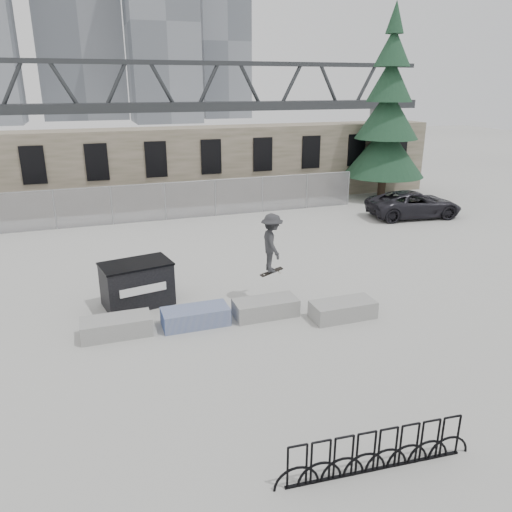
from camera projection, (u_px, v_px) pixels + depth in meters
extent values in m
plane|color=#B0B0AB|center=(232.00, 317.00, 15.67)|extent=(120.00, 120.00, 0.00)
cube|color=#69614D|center=(154.00, 168.00, 29.45)|extent=(36.00, 2.50, 4.50)
cube|color=black|center=(33.00, 165.00, 26.12)|extent=(1.20, 0.12, 2.00)
cube|color=black|center=(97.00, 162.00, 27.11)|extent=(1.20, 0.12, 2.00)
cube|color=black|center=(156.00, 159.00, 28.10)|extent=(1.20, 0.12, 2.00)
cube|color=black|center=(211.00, 157.00, 29.09)|extent=(1.20, 0.12, 2.00)
cube|color=black|center=(263.00, 154.00, 30.07)|extent=(1.20, 0.12, 2.00)
cube|color=black|center=(311.00, 152.00, 31.06)|extent=(1.20, 0.12, 2.00)
cube|color=black|center=(356.00, 150.00, 32.05)|extent=(1.20, 0.12, 2.00)
cube|color=black|center=(399.00, 148.00, 33.03)|extent=(1.20, 0.12, 2.00)
cylinder|color=gray|center=(55.00, 210.00, 24.81)|extent=(0.06, 0.06, 2.00)
cylinder|color=gray|center=(112.00, 206.00, 25.66)|extent=(0.06, 0.06, 2.00)
cylinder|color=gray|center=(165.00, 202.00, 26.51)|extent=(0.06, 0.06, 2.00)
cylinder|color=gray|center=(215.00, 198.00, 27.35)|extent=(0.06, 0.06, 2.00)
cylinder|color=gray|center=(262.00, 195.00, 28.20)|extent=(0.06, 0.06, 2.00)
cylinder|color=gray|center=(307.00, 191.00, 29.05)|extent=(0.06, 0.06, 2.00)
cylinder|color=gray|center=(349.00, 188.00, 29.90)|extent=(0.06, 0.06, 2.00)
cube|color=#99999E|center=(165.00, 202.00, 26.51)|extent=(22.00, 0.02, 2.00)
cylinder|color=gray|center=(164.00, 183.00, 26.18)|extent=(22.00, 0.04, 0.04)
cube|color=#979795|center=(116.00, 327.00, 14.47)|extent=(2.00, 0.90, 0.54)
cube|color=#2D471E|center=(116.00, 320.00, 14.40)|extent=(1.76, 0.66, 0.10)
cube|color=#2E458C|center=(195.00, 317.00, 15.10)|extent=(2.00, 0.90, 0.54)
cube|color=#2D471E|center=(195.00, 310.00, 15.03)|extent=(1.76, 0.66, 0.10)
cube|color=#979795|center=(266.00, 308.00, 15.70)|extent=(2.00, 0.90, 0.54)
cube|color=#2D471E|center=(266.00, 301.00, 15.63)|extent=(1.76, 0.66, 0.10)
cube|color=#979795|center=(343.00, 310.00, 15.56)|extent=(2.00, 0.90, 0.54)
cube|color=#2D471E|center=(343.00, 303.00, 15.49)|extent=(1.76, 0.66, 0.10)
cube|color=black|center=(137.00, 285.00, 16.37)|extent=(2.36, 1.68, 1.40)
cube|color=black|center=(135.00, 264.00, 16.13)|extent=(2.43, 1.74, 0.06)
cube|color=white|center=(143.00, 290.00, 15.80)|extent=(1.49, 0.31, 0.27)
cube|color=black|center=(375.00, 469.00, 9.46)|extent=(3.59, 0.32, 0.04)
torus|color=black|center=(297.00, 466.00, 8.94)|extent=(0.89, 0.11, 0.89)
torus|color=black|center=(321.00, 462.00, 9.05)|extent=(0.89, 0.11, 0.89)
torus|color=black|center=(343.00, 457.00, 9.16)|extent=(0.89, 0.11, 0.89)
torus|color=black|center=(366.00, 453.00, 9.27)|extent=(0.89, 0.11, 0.89)
torus|color=black|center=(388.00, 449.00, 9.38)|extent=(0.89, 0.11, 0.89)
torus|color=black|center=(409.00, 444.00, 9.49)|extent=(0.89, 0.11, 0.89)
torus|color=black|center=(430.00, 440.00, 9.60)|extent=(0.89, 0.11, 0.89)
torus|color=black|center=(450.00, 436.00, 9.71)|extent=(0.89, 0.11, 0.89)
cylinder|color=#38281E|center=(382.00, 180.00, 31.88)|extent=(0.50, 0.50, 2.27)
cone|color=black|center=(385.00, 150.00, 31.27)|extent=(5.00, 5.00, 3.20)
cone|color=black|center=(388.00, 114.00, 30.55)|extent=(3.88, 3.88, 3.00)
cone|color=black|center=(391.00, 79.00, 29.90)|extent=(2.77, 2.77, 2.60)
cone|color=black|center=(393.00, 47.00, 29.31)|extent=(2.17, 2.17, 2.20)
cone|color=black|center=(396.00, 17.00, 28.78)|extent=(1.07, 1.07, 1.80)
cube|color=slate|center=(161.00, 24.00, 89.72)|extent=(12.00, 12.00, 34.00)
cube|color=slate|center=(221.00, 43.00, 103.62)|extent=(10.00, 10.00, 30.00)
cube|color=#2D3033|center=(187.00, 107.00, 66.56)|extent=(70.00, 3.00, 1.20)
cube|color=#2D3033|center=(185.00, 63.00, 64.76)|extent=(70.00, 0.60, 0.60)
cube|color=gray|center=(380.00, 118.00, 76.47)|extent=(2.00, 3.00, 4.00)
imported|color=black|center=(414.00, 204.00, 27.23)|extent=(5.36, 2.94, 1.42)
imported|color=#2C2C2F|center=(272.00, 243.00, 16.17)|extent=(0.85, 1.32, 1.94)
cube|color=black|center=(272.00, 272.00, 16.50)|extent=(0.81, 0.31, 0.19)
cylinder|color=beige|center=(264.00, 275.00, 16.37)|extent=(0.06, 0.03, 0.06)
cylinder|color=beige|center=(263.00, 274.00, 16.49)|extent=(0.06, 0.03, 0.06)
cylinder|color=beige|center=(280.00, 273.00, 16.54)|extent=(0.06, 0.03, 0.06)
cylinder|color=beige|center=(279.00, 272.00, 16.66)|extent=(0.06, 0.03, 0.06)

